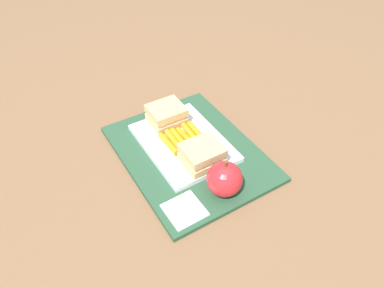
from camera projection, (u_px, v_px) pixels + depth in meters
The scene contains 8 objects.
ground_plane at pixel (189, 154), 0.82m from camera, with size 2.40×2.40×0.00m, color brown.
lunchbag_mat at pixel (189, 153), 0.81m from camera, with size 0.36×0.28×0.01m, color #284C33.
food_tray at pixel (183, 143), 0.82m from camera, with size 0.23×0.17×0.01m, color white.
sandwich_half_left at pixel (167, 115), 0.85m from camera, with size 0.07×0.08×0.04m.
sandwich_half_right at pixel (202, 155), 0.75m from camera, with size 0.07×0.08×0.04m.
carrot_sticks_bundle at pixel (183, 138), 0.81m from camera, with size 0.08×0.09×0.02m.
apple at pixel (223, 180), 0.70m from camera, with size 0.07×0.07×0.08m.
paper_napkin at pixel (185, 210), 0.69m from camera, with size 0.07×0.07×0.00m, color white.
Camera 1 is at (0.50, -0.30, 0.57)m, focal length 33.83 mm.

